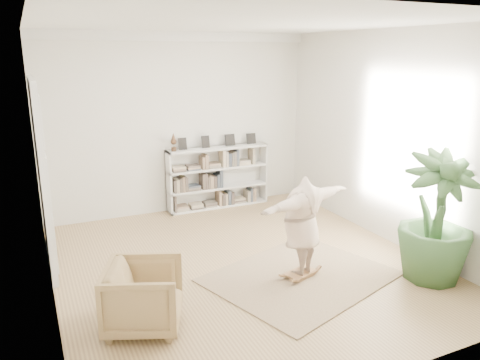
# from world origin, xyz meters

# --- Properties ---
(floor) EXTENTS (6.00, 6.00, 0.00)m
(floor) POSITION_xyz_m (0.00, 0.00, 0.00)
(floor) COLOR olive
(floor) RESTS_ON ground
(room_shell) EXTENTS (6.00, 6.00, 6.00)m
(room_shell) POSITION_xyz_m (0.00, 2.94, 3.51)
(room_shell) COLOR silver
(room_shell) RESTS_ON floor
(doors) EXTENTS (0.09, 1.78, 2.92)m
(doors) POSITION_xyz_m (-2.70, 1.30, 1.40)
(doors) COLOR white
(doors) RESTS_ON floor
(bookshelf) EXTENTS (2.20, 0.35, 1.64)m
(bookshelf) POSITION_xyz_m (0.74, 2.82, 0.64)
(bookshelf) COLOR silver
(bookshelf) RESTS_ON floor
(armchair) EXTENTS (1.15, 1.14, 0.81)m
(armchair) POSITION_xyz_m (-1.80, -1.07, 0.40)
(armchair) COLOR tan
(armchair) RESTS_ON floor
(rug) EXTENTS (2.99, 2.67, 0.02)m
(rug) POSITION_xyz_m (0.59, -0.76, 0.01)
(rug) COLOR tan
(rug) RESTS_ON floor
(rocker_board) EXTENTS (0.53, 0.41, 0.10)m
(rocker_board) POSITION_xyz_m (0.59, -0.76, 0.06)
(rocker_board) COLOR olive
(rocker_board) RESTS_ON rug
(person) EXTENTS (1.86, 1.02, 1.46)m
(person) POSITION_xyz_m (0.59, -0.76, 0.85)
(person) COLOR beige
(person) RESTS_ON rocker_board
(houseplant) EXTENTS (1.36, 1.36, 1.89)m
(houseplant) POSITION_xyz_m (2.30, -1.58, 0.95)
(houseplant) COLOR #33592C
(houseplant) RESTS_ON floor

